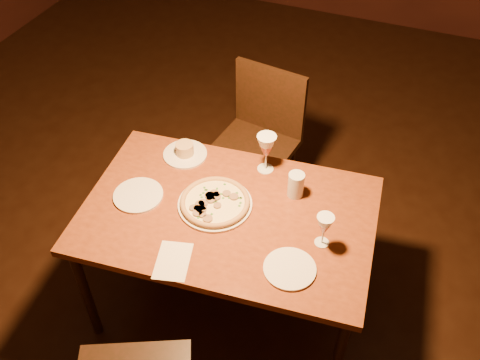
% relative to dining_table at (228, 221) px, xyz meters
% --- Properties ---
extents(floor, '(7.00, 7.00, 0.00)m').
position_rel_dining_table_xyz_m(floor, '(0.10, -0.18, -0.62)').
color(floor, black).
rests_on(floor, ground).
extents(dining_table, '(1.34, 0.93, 0.68)m').
position_rel_dining_table_xyz_m(dining_table, '(0.00, 0.00, 0.00)').
color(dining_table, brown).
rests_on(dining_table, floor).
extents(chair_far, '(0.47, 0.47, 0.87)m').
position_rel_dining_table_xyz_m(chair_far, '(-0.13, 0.75, -0.13)').
color(chair_far, black).
rests_on(chair_far, floor).
extents(pizza_plate, '(0.33, 0.33, 0.04)m').
position_rel_dining_table_xyz_m(pizza_plate, '(-0.07, 0.02, 0.08)').
color(pizza_plate, white).
rests_on(pizza_plate, dining_table).
extents(ramekin_saucer, '(0.21, 0.21, 0.07)m').
position_rel_dining_table_xyz_m(ramekin_saucer, '(-0.34, 0.27, 0.08)').
color(ramekin_saucer, white).
rests_on(ramekin_saucer, dining_table).
extents(wine_glass_far, '(0.09, 0.09, 0.20)m').
position_rel_dining_table_xyz_m(wine_glass_far, '(0.06, 0.32, 0.16)').
color(wine_glass_far, '#B7584C').
rests_on(wine_glass_far, dining_table).
extents(wine_glass_right, '(0.07, 0.07, 0.16)m').
position_rel_dining_table_xyz_m(wine_glass_right, '(0.43, -0.02, 0.14)').
color(wine_glass_right, '#B7584C').
rests_on(wine_glass_right, dining_table).
extents(water_tumbler, '(0.07, 0.07, 0.12)m').
position_rel_dining_table_xyz_m(water_tumbler, '(0.24, 0.21, 0.12)').
color(water_tumbler, silver).
rests_on(water_tumbler, dining_table).
extents(side_plate_left, '(0.22, 0.22, 0.01)m').
position_rel_dining_table_xyz_m(side_plate_left, '(-0.41, -0.06, 0.07)').
color(side_plate_left, white).
rests_on(side_plate_left, dining_table).
extents(side_plate_near, '(0.21, 0.21, 0.01)m').
position_rel_dining_table_xyz_m(side_plate_near, '(0.34, -0.19, 0.07)').
color(side_plate_near, white).
rests_on(side_plate_near, dining_table).
extents(menu_card, '(0.18, 0.22, 0.00)m').
position_rel_dining_table_xyz_m(menu_card, '(-0.10, -0.33, 0.06)').
color(menu_card, silver).
rests_on(menu_card, dining_table).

